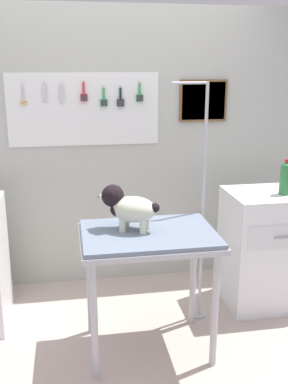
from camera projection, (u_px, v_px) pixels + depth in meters
The scene contains 7 objects.
ground at pixel (131, 369), 2.84m from camera, with size 4.40×4.00×0.04m, color #BDAB9F.
rear_wall_panel at pixel (109, 150), 3.73m from camera, with size 4.00×0.11×2.30m.
grooming_table at pixel (149, 246), 2.83m from camera, with size 0.86×0.61×0.84m.
grooming_arm at pixel (201, 214), 3.19m from camera, with size 0.30×0.11×1.74m.
dog at pixel (128, 207), 2.80m from camera, with size 0.39×0.28×0.29m.
cabinet_right at pixel (269, 248), 3.50m from camera, with size 0.68×0.54×0.91m.
soda_bottle at pixel (285, 178), 3.30m from camera, with size 0.08×0.08×0.26m.
Camera 1 is at (-0.33, -2.40, 1.85)m, focal length 41.82 mm.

